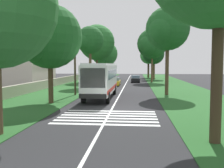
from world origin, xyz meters
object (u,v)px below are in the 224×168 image
object	(u,v)px
trailing_car_1	(136,79)
roadside_tree_left_0	(49,39)
roadside_tree_right_1	(148,56)
utility_pole	(75,63)
roadside_tree_right_0	(153,55)
roadside_tree_right_3	(151,44)
trailing_car_0	(115,82)
roadside_building	(21,66)
coach_bus	(101,78)
roadside_tree_right_2	(167,30)
roadside_tree_left_1	(90,41)
roadside_tree_left_2	(104,54)
roadside_tree_left_4	(96,44)

from	to	relation	value
trailing_car_1	roadside_tree_left_0	xyz separation A→B (m)	(-29.58, 7.91, 5.33)
roadside_tree_right_1	utility_pole	bearing A→B (deg)	165.93
roadside_tree_right_0	roadside_tree_right_3	xyz separation A→B (m)	(-10.14, 0.99, 1.64)
roadside_tree_right_1	roadside_tree_right_0	bearing A→B (deg)	-173.95
roadside_tree_right_3	roadside_tree_right_0	bearing A→B (deg)	-5.60
trailing_car_0	roadside_tree_right_3	size ratio (longest dim) A/B	0.40
roadside_tree_right_0	roadside_building	bearing A→B (deg)	127.15
coach_bus	roadside_tree_right_3	world-z (taller)	roadside_tree_right_3
roadside_tree_left_0	roadside_tree_right_1	bearing A→B (deg)	-13.20
trailing_car_0	roadside_tree_right_1	xyz separation A→B (m)	(26.85, -6.83, 5.24)
coach_bus	roadside_tree_right_2	distance (m)	9.71
roadside_tree_left_0	coach_bus	bearing A→B (deg)	-44.62
roadside_tree_right_1	roadside_tree_left_1	bearing A→B (deg)	160.08
roadside_tree_left_2	roadside_tree_right_3	xyz separation A→B (m)	(-8.55, -10.62, 1.64)
coach_bus	trailing_car_1	distance (m)	25.55
roadside_tree_left_0	roadside_tree_left_4	bearing A→B (deg)	0.62
roadside_tree_left_1	roadside_building	size ratio (longest dim) A/B	0.79
trailing_car_0	roadside_tree_left_4	xyz separation A→B (m)	(9.93, 4.71, 7.32)
trailing_car_1	roadside_tree_right_1	bearing A→B (deg)	-10.25
roadside_tree_left_2	roadside_tree_right_3	bearing A→B (deg)	-128.83
coach_bus	trailing_car_0	distance (m)	16.62
trailing_car_1	roadside_tree_right_2	size ratio (longest dim) A/B	0.42
trailing_car_1	roadside_tree_right_2	distance (m)	23.19
trailing_car_0	roadside_tree_right_1	bearing A→B (deg)	-14.27
coach_bus	utility_pole	xyz separation A→B (m)	(2.20, 3.41, 1.70)
roadside_tree_left_2	roadside_building	distance (m)	21.58
trailing_car_0	utility_pole	distance (m)	15.12
trailing_car_0	roadside_tree_right_0	size ratio (longest dim) A/B	0.50
roadside_tree_left_4	roadside_tree_right_3	xyz separation A→B (m)	(-1.14, -11.38, -0.33)
trailing_car_0	roadside_tree_right_1	world-z (taller)	roadside_tree_right_1
roadside_tree_right_3	roadside_building	world-z (taller)	roadside_tree_right_3
roadside_tree_left_1	roadside_tree_right_3	bearing A→B (deg)	-42.74
roadside_tree_left_1	roadside_tree_right_1	bearing A→B (deg)	-19.92
roadside_tree_right_2	roadside_tree_right_3	size ratio (longest dim) A/B	0.95
roadside_tree_left_4	roadside_tree_right_1	size ratio (longest dim) A/B	1.43
roadside_tree_left_0	roadside_tree_left_4	distance (m)	30.89
roadside_building	trailing_car_0	bearing A→B (deg)	-91.00
roadside_tree_right_0	roadside_tree_right_3	size ratio (longest dim) A/B	0.80
roadside_tree_right_0	utility_pole	xyz separation A→B (m)	(-33.28, 11.17, -2.18)
coach_bus	roadside_tree_right_3	bearing A→B (deg)	-14.95
roadside_building	roadside_tree_right_1	bearing A→B (deg)	-41.79
trailing_car_0	roadside_tree_left_1	bearing A→B (deg)	124.12
trailing_car_0	roadside_tree_right_2	distance (m)	16.49
coach_bus	trailing_car_0	xyz separation A→B (m)	(16.56, -0.09, -1.48)
utility_pole	trailing_car_0	bearing A→B (deg)	-13.69
coach_bus	roadside_tree_right_2	bearing A→B (deg)	-64.74
roadside_tree_right_1	roadside_building	world-z (taller)	roadside_tree_right_1
utility_pole	roadside_tree_right_1	bearing A→B (deg)	-14.07
roadside_tree_right_2	utility_pole	distance (m)	11.38
trailing_car_0	roadside_tree_left_2	bearing A→B (deg)	12.83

